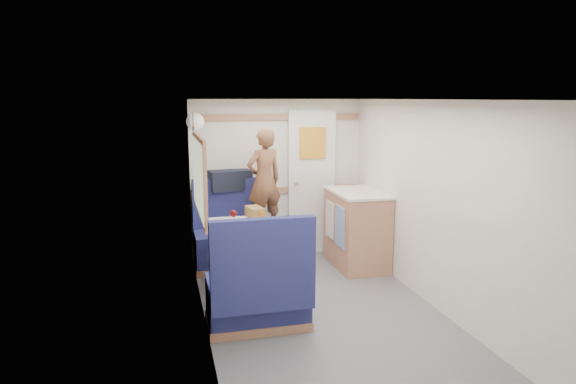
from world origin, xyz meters
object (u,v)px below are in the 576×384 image
object	(u,v)px
dome_light	(195,122)
bench_near	(259,296)
duffel_bag	(230,180)
bread_loaf	(255,212)
bench_far	(232,243)
tumbler_left	(224,229)
wine_glass	(233,214)
salt_grinder	(240,221)
galley_counter	(356,228)
dinette_table	(243,241)
beer_glass	(262,217)
pepper_grinder	(248,222)
tray	(249,228)
orange_fruit	(251,221)
cheese_block	(256,231)
person	(264,180)

from	to	relation	value
dome_light	bench_near	bearing A→B (deg)	-77.18
duffel_bag	bread_loaf	xyz separation A→B (m)	(0.17, -0.75, -0.25)
bench_far	tumbler_left	world-z (taller)	bench_far
bench_near	wine_glass	distance (m)	1.05
dome_light	bread_loaf	bearing A→B (deg)	-39.03
wine_glass	salt_grinder	world-z (taller)	wine_glass
dome_light	salt_grinder	xyz separation A→B (m)	(0.37, -0.79, -0.99)
galley_counter	bread_loaf	bearing A→B (deg)	-172.17
bench_near	wine_glass	xyz separation A→B (m)	(-0.09, 0.90, 0.54)
bench_far	bread_loaf	world-z (taller)	bench_far
galley_counter	bread_loaf	size ratio (longest dim) A/B	3.43
dinette_table	tumbler_left	world-z (taller)	tumbler_left
tumbler_left	bread_loaf	bearing A→B (deg)	57.55
dinette_table	bench_near	size ratio (longest dim) A/B	0.88
bread_loaf	beer_glass	bearing A→B (deg)	-83.20
dome_light	galley_counter	bearing A→B (deg)	-9.18
beer_glass	salt_grinder	xyz separation A→B (m)	(-0.25, -0.08, -0.01)
beer_glass	pepper_grinder	size ratio (longest dim) A/B	1.14
pepper_grinder	bread_loaf	size ratio (longest dim) A/B	0.35
salt_grinder	bread_loaf	bearing A→B (deg)	55.86
bench_far	wine_glass	size ratio (longest dim) A/B	6.25
dome_light	wine_glass	distance (m)	1.26
dome_light	tray	distance (m)	1.47
pepper_grinder	salt_grinder	distance (m)	0.12
dinette_table	orange_fruit	size ratio (longest dim) A/B	12.68
dinette_table	duffel_bag	distance (m)	1.21
tray	cheese_block	world-z (taller)	cheese_block
bench_near	salt_grinder	xyz separation A→B (m)	(-0.02, 0.92, 0.46)
tumbler_left	dinette_table	bearing A→B (deg)	51.91
galley_counter	bench_near	bearing A→B (deg)	-136.06
bench_near	tray	world-z (taller)	bench_near
duffel_bag	cheese_block	bearing A→B (deg)	-99.43
bread_loaf	dinette_table	bearing A→B (deg)	-117.60
dome_light	bread_loaf	xyz separation A→B (m)	(0.59, -0.48, -0.97)
beer_glass	salt_grinder	bearing A→B (deg)	-162.79
wine_glass	cheese_block	bearing A→B (deg)	-69.28
galley_counter	beer_glass	xyz separation A→B (m)	(-1.24, -0.42, 0.31)
pepper_grinder	person	bearing A→B (deg)	67.54
bench_far	dome_light	world-z (taller)	dome_light
tray	bread_loaf	size ratio (longest dim) A/B	1.26
bench_far	salt_grinder	xyz separation A→B (m)	(-0.02, -0.81, 0.46)
bench_far	galley_counter	bearing A→B (deg)	-12.10
dome_light	tumbler_left	world-z (taller)	dome_light
bench_far	orange_fruit	xyz separation A→B (m)	(0.08, -0.91, 0.47)
bench_near	tumbler_left	size ratio (longest dim) A/B	9.11
bench_near	tray	bearing A→B (deg)	86.13
bench_near	galley_counter	xyz separation A→B (m)	(1.47, 1.41, 0.17)
duffel_bag	tray	bearing A→B (deg)	-99.82
person	cheese_block	world-z (taller)	person
duffel_bag	salt_grinder	xyz separation A→B (m)	(-0.05, -1.06, -0.26)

